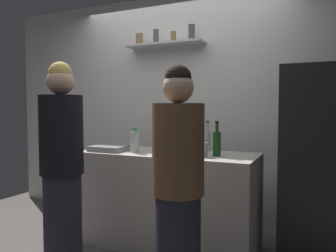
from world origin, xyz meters
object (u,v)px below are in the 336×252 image
wine_bottle_dark_glass (191,140)px  water_bottle_plastic (135,141)px  refrigerator (317,162)px  baking_pan (108,149)px  utensil_holder (202,149)px  wine_bottle_pale_glass (207,140)px  person_blonde (62,169)px  person_brown_jacket (178,189)px  wine_bottle_green_glass (217,143)px

wine_bottle_dark_glass → water_bottle_plastic: wine_bottle_dark_glass is taller
refrigerator → baking_pan: bearing=-165.1°
baking_pan → utensil_holder: (0.94, 0.04, 0.04)m
wine_bottle_dark_glass → wine_bottle_pale_glass: size_ratio=1.00×
baking_pan → person_blonde: size_ratio=0.20×
wine_bottle_pale_glass → person_brown_jacket: person_brown_jacket is taller
water_bottle_plastic → person_blonde: (-0.27, -0.67, -0.17)m
baking_pan → water_bottle_plastic: water_bottle_plastic is taller
baking_pan → wine_bottle_green_glass: (1.05, 0.12, 0.09)m
baking_pan → refrigerator: bearing=14.9°
wine_bottle_pale_glass → utensil_holder: bearing=-78.6°
person_blonde → person_brown_jacket: 1.03m
wine_bottle_pale_glass → person_blonde: bearing=-128.5°
utensil_holder → person_blonde: (-0.94, -0.68, -0.13)m
wine_bottle_green_glass → wine_bottle_pale_glass: size_ratio=1.04×
baking_pan → wine_bottle_pale_glass: 0.97m
refrigerator → person_brown_jacket: 1.44m
wine_bottle_green_glass → water_bottle_plastic: 0.78m
refrigerator → water_bottle_plastic: bearing=-163.6°
baking_pan → water_bottle_plastic: bearing=5.9°
utensil_holder → person_brown_jacket: 0.76m
refrigerator → person_brown_jacket: (-0.81, -1.18, -0.05)m
water_bottle_plastic → person_blonde: 0.75m
wine_bottle_green_glass → person_brown_jacket: bearing=-91.5°
water_bottle_plastic → wine_bottle_dark_glass: bearing=33.8°
refrigerator → person_brown_jacket: bearing=-124.5°
person_brown_jacket → wine_bottle_dark_glass: bearing=8.8°
baking_pan → wine_bottle_dark_glass: 0.81m
wine_bottle_green_glass → wine_bottle_pale_glass: bearing=121.3°
refrigerator → person_blonde: person_blonde is taller
baking_pan → person_blonde: bearing=-89.4°
refrigerator → wine_bottle_dark_glass: bearing=-171.9°
baking_pan → wine_bottle_pale_glass: (0.86, 0.43, 0.08)m
refrigerator → wine_bottle_green_glass: refrigerator is taller
water_bottle_plastic → person_brown_jacket: (0.75, -0.72, -0.21)m
water_bottle_plastic → person_brown_jacket: bearing=-43.9°
utensil_holder → person_brown_jacket: (0.09, -0.73, -0.17)m
refrigerator → utensil_holder: 1.02m
refrigerator → wine_bottle_green_glass: 0.89m
refrigerator → baking_pan: 1.91m
baking_pan → utensil_holder: utensil_holder is taller
wine_bottle_pale_glass → baking_pan: bearing=-153.5°
wine_bottle_green_glass → wine_bottle_dark_glass: bearing=146.6°
refrigerator → wine_bottle_dark_glass: 1.14m
refrigerator → water_bottle_plastic: size_ratio=7.23×
wine_bottle_green_glass → person_blonde: size_ratio=0.18×
wine_bottle_dark_glass → water_bottle_plastic: size_ratio=1.27×
water_bottle_plastic → refrigerator: bearing=16.4°
water_bottle_plastic → person_blonde: bearing=-112.1°
wine_bottle_dark_glass → wine_bottle_pale_glass: wine_bottle_pale_glass is taller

